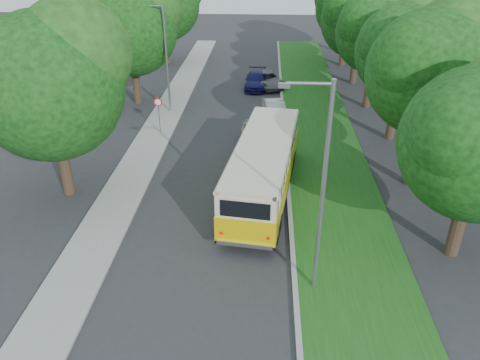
# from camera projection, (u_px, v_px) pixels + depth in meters

# --- Properties ---
(ground) EXTENTS (120.00, 120.00, 0.00)m
(ground) POSITION_uv_depth(u_px,v_px,m) (207.00, 245.00, 19.91)
(ground) COLOR #2D2D30
(ground) RESTS_ON ground
(curb) EXTENTS (0.20, 70.00, 0.15)m
(curb) POSITION_uv_depth(u_px,v_px,m) (288.00, 188.00, 24.08)
(curb) COLOR gray
(curb) RESTS_ON ground
(grass_verge) EXTENTS (4.50, 70.00, 0.13)m
(grass_verge) POSITION_uv_depth(u_px,v_px,m) (334.00, 190.00, 23.97)
(grass_verge) COLOR #185115
(grass_verge) RESTS_ON ground
(sidewalk) EXTENTS (2.20, 70.00, 0.12)m
(sidewalk) POSITION_uv_depth(u_px,v_px,m) (128.00, 184.00, 24.50)
(sidewalk) COLOR gray
(sidewalk) RESTS_ON ground
(treeline) EXTENTS (24.27, 41.91, 9.46)m
(treeline) POSITION_uv_depth(u_px,v_px,m) (279.00, 24.00, 32.72)
(treeline) COLOR #332319
(treeline) RESTS_ON ground
(lamppost_near) EXTENTS (1.71, 0.16, 8.00)m
(lamppost_near) POSITION_uv_depth(u_px,v_px,m) (321.00, 187.00, 15.42)
(lamppost_near) COLOR gray
(lamppost_near) RESTS_ON ground
(lamppost_far) EXTENTS (1.71, 0.16, 7.50)m
(lamppost_far) POSITION_uv_depth(u_px,v_px,m) (165.00, 56.00, 32.22)
(lamppost_far) COLOR gray
(lamppost_far) RESTS_ON ground
(warning_sign) EXTENTS (0.56, 0.10, 2.50)m
(warning_sign) POSITION_uv_depth(u_px,v_px,m) (158.00, 109.00, 29.83)
(warning_sign) COLOR gray
(warning_sign) RESTS_ON ground
(vintage_bus) EXTENTS (3.93, 10.34, 3.00)m
(vintage_bus) POSITION_uv_depth(u_px,v_px,m) (263.00, 170.00, 22.78)
(vintage_bus) COLOR #E3BF07
(vintage_bus) RESTS_ON ground
(car_silver) EXTENTS (2.17, 4.59, 1.52)m
(car_silver) POSITION_uv_depth(u_px,v_px,m) (256.00, 137.00, 28.19)
(car_silver) COLOR silver
(car_silver) RESTS_ON ground
(car_white) EXTENTS (1.88, 3.96, 1.25)m
(car_white) POSITION_uv_depth(u_px,v_px,m) (275.00, 111.00, 32.67)
(car_white) COLOR silver
(car_white) RESTS_ON ground
(car_blue) EXTENTS (1.89, 4.39, 1.26)m
(car_blue) POSITION_uv_depth(u_px,v_px,m) (256.00, 80.00, 39.11)
(car_blue) COLOR #141354
(car_blue) RESTS_ON ground
(car_grey) EXTENTS (3.22, 4.82, 1.23)m
(car_grey) POSITION_uv_depth(u_px,v_px,m) (267.00, 80.00, 39.36)
(car_grey) COLOR #585960
(car_grey) RESTS_ON ground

